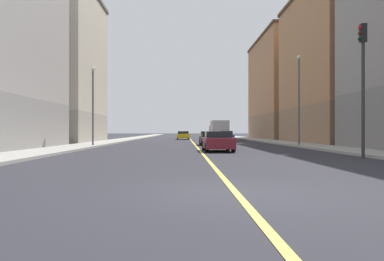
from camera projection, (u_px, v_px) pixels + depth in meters
ground_plane at (235, 192)px, 8.60m from camera, size 400.00×400.00×0.00m
sidewalk_left at (256, 139)px, 57.81m from camera, size 3.22×168.00×0.15m
sidewalk_right at (125, 139)px, 57.37m from camera, size 3.22×168.00×0.15m
lane_center_stripe at (191, 140)px, 57.59m from camera, size 0.16×154.00×0.01m
building_left_mid at (339, 67)px, 42.09m from camera, size 8.98×17.89×16.50m
building_left_far at (285, 88)px, 64.16m from camera, size 8.98×21.33×16.65m
building_right_midblock at (57, 67)px, 45.08m from camera, size 8.98×14.91×17.43m
traffic_light_left_near at (363, 72)px, 19.16m from camera, size 0.40×0.32×6.60m
street_lamp_left_near at (299, 91)px, 33.13m from camera, size 0.36×0.36×7.63m
street_lamp_right_near at (93, 97)px, 32.65m from camera, size 0.36×0.36×6.57m
car_maroon at (218, 142)px, 25.63m from camera, size 1.94×4.12×1.30m
car_yellow at (183, 135)px, 60.82m from camera, size 1.99×4.27×1.29m
car_blue at (226, 136)px, 50.26m from camera, size 1.85×4.29×1.34m
car_black at (210, 138)px, 36.52m from camera, size 1.84×4.42×1.30m
box_truck at (219, 130)px, 60.34m from camera, size 2.59×7.53×2.89m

